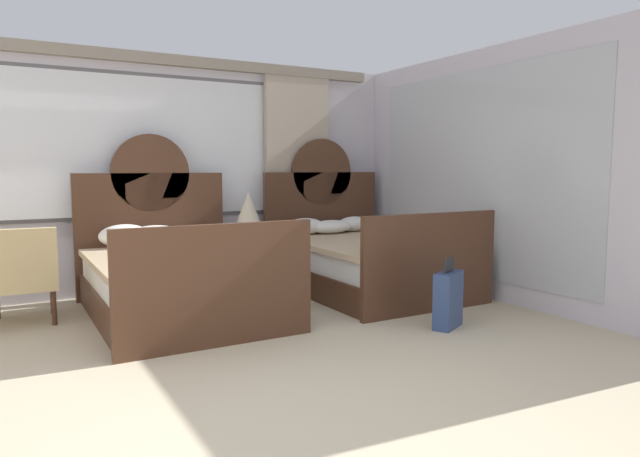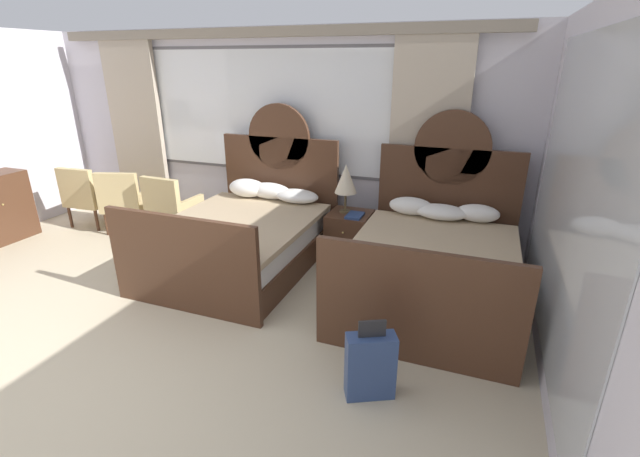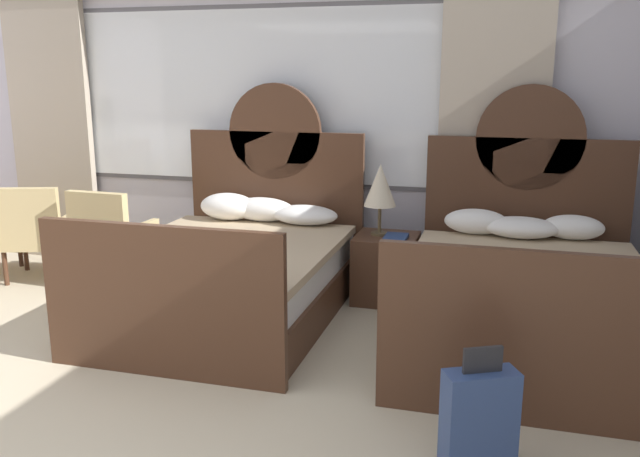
{
  "view_description": "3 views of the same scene",
  "coord_description": "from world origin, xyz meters",
  "px_view_note": "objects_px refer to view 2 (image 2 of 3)",
  "views": [
    {
      "loc": [
        -1.21,
        -2.64,
        1.42
      ],
      "look_at": [
        1.55,
        2.21,
        0.82
      ],
      "focal_mm": 31.81,
      "sensor_mm": 36.0,
      "label": 1
    },
    {
      "loc": [
        2.79,
        -1.45,
        2.29
      ],
      "look_at": [
        1.38,
        2.29,
        0.75
      ],
      "focal_mm": 24.6,
      "sensor_mm": 36.0,
      "label": 2
    },
    {
      "loc": [
        2.27,
        -1.91,
        1.88
      ],
      "look_at": [
        1.13,
        2.12,
        0.89
      ],
      "focal_mm": 37.38,
      "sensor_mm": 36.0,
      "label": 3
    }
  ],
  "objects_px": {
    "bed_near_mirror": "(433,264)",
    "nightstand_between_beds": "(349,235)",
    "table_lamp_on_nightstand": "(346,179)",
    "armchair_by_window_centre": "(125,200)",
    "armchair_by_window_right": "(88,195)",
    "book_on_nightstand": "(355,215)",
    "bed_near_window": "(244,235)",
    "suitcase_on_floor": "(370,365)",
    "armchair_by_window_left": "(171,206)"
  },
  "relations": [
    {
      "from": "nightstand_between_beds",
      "to": "bed_near_window",
      "type": "bearing_deg",
      "value": -148.71
    },
    {
      "from": "suitcase_on_floor",
      "to": "bed_near_window",
      "type": "bearing_deg",
      "value": 140.0
    },
    {
      "from": "bed_near_window",
      "to": "armchair_by_window_right",
      "type": "xyz_separation_m",
      "value": [
        -2.79,
        0.35,
        0.11
      ]
    },
    {
      "from": "suitcase_on_floor",
      "to": "nightstand_between_beds",
      "type": "bearing_deg",
      "value": 110.59
    },
    {
      "from": "nightstand_between_beds",
      "to": "armchair_by_window_left",
      "type": "height_order",
      "value": "armchair_by_window_left"
    },
    {
      "from": "nightstand_between_beds",
      "to": "armchair_by_window_centre",
      "type": "xyz_separation_m",
      "value": [
        -3.19,
        -0.31,
        0.19
      ]
    },
    {
      "from": "nightstand_between_beds",
      "to": "armchair_by_window_right",
      "type": "relative_size",
      "value": 0.63
    },
    {
      "from": "bed_near_mirror",
      "to": "nightstand_between_beds",
      "type": "height_order",
      "value": "bed_near_mirror"
    },
    {
      "from": "nightstand_between_beds",
      "to": "table_lamp_on_nightstand",
      "type": "xyz_separation_m",
      "value": [
        -0.07,
        0.03,
        0.69
      ]
    },
    {
      "from": "bed_near_mirror",
      "to": "book_on_nightstand",
      "type": "relative_size",
      "value": 8.51
    },
    {
      "from": "armchair_by_window_left",
      "to": "suitcase_on_floor",
      "type": "height_order",
      "value": "armchair_by_window_left"
    },
    {
      "from": "armchair_by_window_right",
      "to": "suitcase_on_floor",
      "type": "relative_size",
      "value": 1.42
    },
    {
      "from": "book_on_nightstand",
      "to": "armchair_by_window_left",
      "type": "relative_size",
      "value": 0.29
    },
    {
      "from": "table_lamp_on_nightstand",
      "to": "suitcase_on_floor",
      "type": "xyz_separation_m",
      "value": [
        0.93,
        -2.33,
        -0.71
      ]
    },
    {
      "from": "bed_near_window",
      "to": "book_on_nightstand",
      "type": "bearing_deg",
      "value": 25.4
    },
    {
      "from": "table_lamp_on_nightstand",
      "to": "suitcase_on_floor",
      "type": "bearing_deg",
      "value": -68.18
    },
    {
      "from": "bed_near_mirror",
      "to": "armchair_by_window_left",
      "type": "bearing_deg",
      "value": 174.17
    },
    {
      "from": "bed_near_mirror",
      "to": "nightstand_between_beds",
      "type": "xyz_separation_m",
      "value": [
        -1.09,
        0.67,
        -0.08
      ]
    },
    {
      "from": "table_lamp_on_nightstand",
      "to": "book_on_nightstand",
      "type": "height_order",
      "value": "table_lamp_on_nightstand"
    },
    {
      "from": "bed_near_mirror",
      "to": "suitcase_on_floor",
      "type": "bearing_deg",
      "value": -97.73
    },
    {
      "from": "suitcase_on_floor",
      "to": "bed_near_mirror",
      "type": "bearing_deg",
      "value": 82.27
    },
    {
      "from": "book_on_nightstand",
      "to": "armchair_by_window_right",
      "type": "xyz_separation_m",
      "value": [
        -3.97,
        -0.21,
        -0.1
      ]
    },
    {
      "from": "table_lamp_on_nightstand",
      "to": "book_on_nightstand",
      "type": "bearing_deg",
      "value": -38.69
    },
    {
      "from": "bed_near_window",
      "to": "book_on_nightstand",
      "type": "relative_size",
      "value": 8.51
    },
    {
      "from": "armchair_by_window_right",
      "to": "suitcase_on_floor",
      "type": "bearing_deg",
      "value": -22.79
    },
    {
      "from": "bed_near_window",
      "to": "armchair_by_window_left",
      "type": "bearing_deg",
      "value": 165.04
    },
    {
      "from": "table_lamp_on_nightstand",
      "to": "armchair_by_window_centre",
      "type": "xyz_separation_m",
      "value": [
        -3.13,
        -0.33,
        -0.5
      ]
    },
    {
      "from": "armchair_by_window_centre",
      "to": "armchair_by_window_left",
      "type": "bearing_deg",
      "value": -0.27
    },
    {
      "from": "bed_near_mirror",
      "to": "armchair_by_window_left",
      "type": "relative_size",
      "value": 2.48
    },
    {
      "from": "armchair_by_window_centre",
      "to": "armchair_by_window_right",
      "type": "bearing_deg",
      "value": -179.69
    },
    {
      "from": "bed_near_window",
      "to": "table_lamp_on_nightstand",
      "type": "distance_m",
      "value": 1.37
    },
    {
      "from": "table_lamp_on_nightstand",
      "to": "nightstand_between_beds",
      "type": "bearing_deg",
      "value": -21.26
    },
    {
      "from": "nightstand_between_beds",
      "to": "table_lamp_on_nightstand",
      "type": "relative_size",
      "value": 0.94
    },
    {
      "from": "bed_near_window",
      "to": "armchair_by_window_centre",
      "type": "distance_m",
      "value": 2.14
    },
    {
      "from": "armchair_by_window_centre",
      "to": "armchair_by_window_right",
      "type": "distance_m",
      "value": 0.68
    },
    {
      "from": "table_lamp_on_nightstand",
      "to": "suitcase_on_floor",
      "type": "height_order",
      "value": "table_lamp_on_nightstand"
    },
    {
      "from": "bed_near_window",
      "to": "armchair_by_window_centre",
      "type": "bearing_deg",
      "value": 170.43
    },
    {
      "from": "armchair_by_window_centre",
      "to": "armchair_by_window_right",
      "type": "height_order",
      "value": "same"
    },
    {
      "from": "armchair_by_window_left",
      "to": "armchair_by_window_right",
      "type": "distance_m",
      "value": 1.47
    },
    {
      "from": "book_on_nightstand",
      "to": "suitcase_on_floor",
      "type": "distance_m",
      "value": 2.36
    },
    {
      "from": "bed_near_mirror",
      "to": "armchair_by_window_right",
      "type": "relative_size",
      "value": 2.48
    },
    {
      "from": "bed_near_mirror",
      "to": "table_lamp_on_nightstand",
      "type": "distance_m",
      "value": 1.48
    },
    {
      "from": "bed_near_mirror",
      "to": "armchair_by_window_centre",
      "type": "distance_m",
      "value": 4.3
    },
    {
      "from": "nightstand_between_beds",
      "to": "suitcase_on_floor",
      "type": "bearing_deg",
      "value": -69.41
    },
    {
      "from": "nightstand_between_beds",
      "to": "bed_near_mirror",
      "type": "bearing_deg",
      "value": -31.57
    },
    {
      "from": "table_lamp_on_nightstand",
      "to": "armchair_by_window_centre",
      "type": "distance_m",
      "value": 3.18
    },
    {
      "from": "bed_near_window",
      "to": "armchair_by_window_centre",
      "type": "height_order",
      "value": "bed_near_window"
    },
    {
      "from": "bed_near_mirror",
      "to": "armchair_by_window_centre",
      "type": "bearing_deg",
      "value": 175.19
    },
    {
      "from": "table_lamp_on_nightstand",
      "to": "armchair_by_window_right",
      "type": "distance_m",
      "value": 3.86
    },
    {
      "from": "bed_near_mirror",
      "to": "table_lamp_on_nightstand",
      "type": "height_order",
      "value": "bed_near_mirror"
    }
  ]
}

